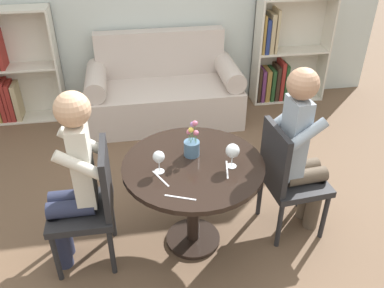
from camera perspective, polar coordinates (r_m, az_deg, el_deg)
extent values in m
plane|color=brown|center=(3.14, 0.16, -13.27)|extent=(16.00, 16.00, 0.00)
cylinder|color=black|center=(2.68, 0.18, -3.04)|extent=(0.94, 0.94, 0.03)
cylinder|color=black|center=(2.89, 0.17, -8.46)|extent=(0.09, 0.09, 0.64)
cylinder|color=black|center=(3.12, 0.16, -13.08)|extent=(0.40, 0.40, 0.03)
cube|color=beige|center=(4.53, -3.85, 5.82)|extent=(1.64, 0.80, 0.42)
cube|color=beige|center=(4.63, -4.51, 12.67)|extent=(1.42, 0.16, 0.50)
cylinder|color=beige|center=(4.39, -13.35, 8.71)|extent=(0.22, 0.72, 0.22)
cylinder|color=beige|center=(4.51, 5.13, 10.12)|extent=(0.22, 0.72, 0.22)
cube|color=silver|center=(4.87, -23.08, 10.46)|extent=(0.86, 0.02, 1.23)
cube|color=silver|center=(4.67, -18.32, 10.52)|extent=(0.02, 0.28, 1.23)
cube|color=silver|center=(5.00, -21.87, 3.55)|extent=(0.82, 0.28, 0.02)
cube|color=silver|center=(4.76, -23.36, 9.87)|extent=(0.82, 0.28, 0.02)
cube|color=silver|center=(4.58, -25.05, 16.76)|extent=(0.82, 0.28, 0.02)
cube|color=maroon|center=(4.95, -25.04, 5.62)|extent=(0.05, 0.23, 0.45)
cube|color=maroon|center=(4.93, -24.51, 5.70)|extent=(0.03, 0.23, 0.45)
cube|color=maroon|center=(4.93, -23.97, 5.62)|extent=(0.05, 0.23, 0.43)
cube|color=tan|center=(4.92, -23.29, 5.59)|extent=(0.05, 0.23, 0.41)
cube|color=maroon|center=(4.71, -25.27, 11.93)|extent=(0.04, 0.23, 0.39)
cube|color=silver|center=(5.10, 13.22, 13.14)|extent=(0.86, 0.02, 1.23)
cube|color=silver|center=(4.84, 9.04, 12.55)|extent=(0.02, 0.28, 1.23)
cube|color=silver|center=(5.16, 18.17, 12.62)|extent=(0.02, 0.28, 1.23)
cube|color=silver|center=(5.22, 12.89, 6.43)|extent=(0.82, 0.28, 0.02)
cube|color=silver|center=(4.99, 13.75, 12.62)|extent=(0.82, 0.28, 0.02)
cube|color=#332319|center=(4.99, 9.16, 8.43)|extent=(0.03, 0.23, 0.42)
cube|color=#602D5B|center=(5.01, 9.69, 8.30)|extent=(0.04, 0.23, 0.39)
cube|color=olive|center=(5.03, 10.33, 8.32)|extent=(0.05, 0.23, 0.39)
cube|color=#234723|center=(5.05, 11.00, 8.36)|extent=(0.04, 0.23, 0.39)
cube|color=#332319|center=(5.06, 11.61, 8.57)|extent=(0.04, 0.23, 0.43)
cube|color=maroon|center=(5.07, 12.22, 8.84)|extent=(0.04, 0.23, 0.47)
cube|color=#234723|center=(5.10, 12.73, 8.68)|extent=(0.04, 0.23, 0.44)
cube|color=olive|center=(4.78, 9.78, 15.07)|extent=(0.03, 0.23, 0.43)
cube|color=navy|center=(4.80, 10.28, 14.81)|extent=(0.04, 0.23, 0.38)
cube|color=tan|center=(4.81, 10.92, 15.13)|extent=(0.05, 0.23, 0.44)
cube|color=tan|center=(4.82, 11.54, 15.37)|extent=(0.03, 0.23, 0.48)
cylinder|color=#232326|center=(3.14, -17.75, -10.15)|extent=(0.04, 0.04, 0.40)
cylinder|color=#232326|center=(2.89, -18.50, -14.94)|extent=(0.04, 0.04, 0.40)
cylinder|color=#232326|center=(3.09, -11.15, -9.73)|extent=(0.04, 0.04, 0.40)
cylinder|color=#232326|center=(2.84, -11.19, -14.57)|extent=(0.04, 0.04, 0.40)
cube|color=#232326|center=(2.83, -15.29, -9.03)|extent=(0.42, 0.42, 0.05)
cube|color=#232326|center=(2.65, -12.00, -4.71)|extent=(0.04, 0.38, 0.45)
cylinder|color=#232326|center=(3.17, 18.06, -9.66)|extent=(0.04, 0.04, 0.40)
cylinder|color=#232326|center=(3.40, 15.08, -5.83)|extent=(0.04, 0.04, 0.40)
cylinder|color=#232326|center=(3.02, 12.15, -11.10)|extent=(0.04, 0.04, 0.40)
cylinder|color=#232326|center=(3.26, 9.50, -6.95)|extent=(0.04, 0.04, 0.40)
cube|color=#232326|center=(3.06, 14.25, -5.13)|extent=(0.46, 0.46, 0.05)
cube|color=#232326|center=(2.84, 11.53, -1.82)|extent=(0.07, 0.38, 0.45)
cylinder|color=#282D47|center=(3.03, -17.72, -11.36)|extent=(0.11, 0.11, 0.45)
cylinder|color=#282D47|center=(2.95, -17.95, -12.83)|extent=(0.11, 0.11, 0.45)
cylinder|color=#282D47|center=(2.83, -16.44, -7.23)|extent=(0.30, 0.11, 0.11)
cylinder|color=#282D47|center=(2.75, -16.64, -8.69)|extent=(0.30, 0.11, 0.11)
cube|color=silver|center=(2.60, -15.14, -2.91)|extent=(0.12, 0.20, 0.57)
cylinder|color=silver|center=(2.66, -15.24, 0.43)|extent=(0.29, 0.07, 0.23)
cylinder|color=silver|center=(2.44, -15.66, -2.93)|extent=(0.29, 0.07, 0.23)
sphere|color=tan|center=(2.40, -16.47, 4.71)|extent=(0.21, 0.21, 0.21)
cylinder|color=brown|center=(3.23, 16.71, -7.95)|extent=(0.11, 0.11, 0.45)
cylinder|color=brown|center=(3.30, 15.80, -6.77)|extent=(0.11, 0.11, 0.45)
cylinder|color=brown|center=(3.01, 15.71, -4.40)|extent=(0.31, 0.14, 0.11)
cylinder|color=brown|center=(3.08, 14.76, -3.22)|extent=(0.31, 0.14, 0.11)
cube|color=#93A3B2|center=(2.83, 14.15, 0.76)|extent=(0.14, 0.21, 0.59)
cylinder|color=#93A3B2|center=(2.68, 15.73, 1.15)|extent=(0.29, 0.10, 0.23)
cylinder|color=#93A3B2|center=(2.88, 13.23, 3.88)|extent=(0.29, 0.10, 0.23)
sphere|color=tan|center=(2.65, 15.31, 8.14)|extent=(0.21, 0.21, 0.21)
cylinder|color=white|center=(2.61, -4.59, -3.85)|extent=(0.06, 0.06, 0.00)
cylinder|color=white|center=(2.58, -4.63, -3.10)|extent=(0.01, 0.01, 0.08)
sphere|color=white|center=(2.54, -4.70, -1.80)|extent=(0.08, 0.08, 0.08)
sphere|color=#E58E75|center=(2.55, -4.69, -1.98)|extent=(0.06, 0.06, 0.06)
cylinder|color=white|center=(2.66, 5.58, -3.09)|extent=(0.06, 0.06, 0.00)
cylinder|color=white|center=(2.63, 5.63, -2.34)|extent=(0.01, 0.01, 0.08)
sphere|color=white|center=(2.59, 5.72, -0.94)|extent=(0.09, 0.09, 0.09)
sphere|color=beige|center=(2.60, 5.70, -1.15)|extent=(0.07, 0.07, 0.07)
cylinder|color=slate|center=(2.73, -0.04, -0.62)|extent=(0.11, 0.11, 0.11)
cylinder|color=#4C7A42|center=(2.69, 0.10, 1.67)|extent=(0.00, 0.01, 0.12)
sphere|color=#9E70B2|center=(2.65, 0.10, 2.78)|extent=(0.04, 0.04, 0.04)
cylinder|color=#4C7A42|center=(2.67, 0.43, 1.66)|extent=(0.00, 0.01, 0.14)
sphere|color=#D16684|center=(2.63, 0.43, 2.93)|extent=(0.04, 0.04, 0.04)
cylinder|color=#4C7A42|center=(2.67, -0.14, 1.10)|extent=(0.01, 0.01, 0.10)
sphere|color=#EACC4C|center=(2.64, -0.14, 1.98)|extent=(0.04, 0.04, 0.04)
cylinder|color=#4C7A42|center=(2.69, -0.40, 1.09)|extent=(0.01, 0.01, 0.07)
sphere|color=#D16684|center=(2.67, -0.41, 1.71)|extent=(0.04, 0.04, 0.04)
cylinder|color=#4C7A42|center=(2.66, 0.57, 0.86)|extent=(0.01, 0.01, 0.08)
sphere|color=#D16684|center=(2.64, 0.57, 1.57)|extent=(0.04, 0.04, 0.04)
cube|color=silver|center=(2.40, -1.65, -7.51)|extent=(0.18, 0.08, 0.00)
cube|color=silver|center=(2.55, -4.41, -4.87)|extent=(0.09, 0.18, 0.00)
cube|color=silver|center=(2.63, 4.95, -3.59)|extent=(0.05, 0.19, 0.00)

